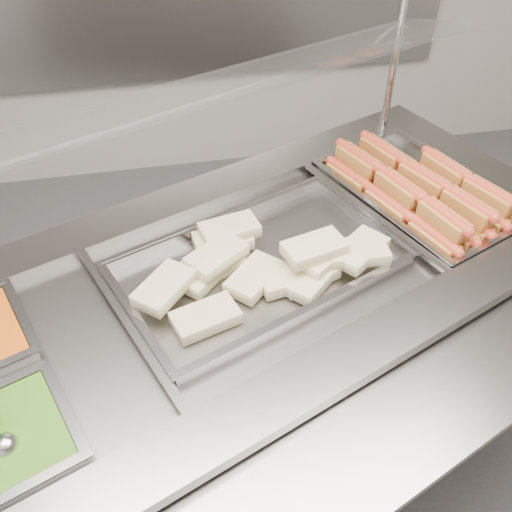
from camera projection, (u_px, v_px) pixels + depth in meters
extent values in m
cube|color=slate|center=(242.00, 382.00, 1.85)|extent=(2.10, 1.48, 0.93)
cube|color=gray|center=(328.00, 370.00, 1.29)|extent=(1.92, 0.90, 0.03)
cube|color=gray|center=(174.00, 203.00, 1.76)|extent=(1.92, 0.90, 0.03)
cube|color=gray|center=(477.00, 167.00, 1.91)|extent=(0.36, 0.62, 0.03)
cube|color=black|center=(240.00, 305.00, 1.60)|extent=(1.84, 1.23, 0.02)
cube|color=gray|center=(370.00, 212.00, 1.70)|extent=(0.25, 0.57, 0.01)
cube|color=gray|center=(127.00, 321.00, 1.38)|extent=(0.25, 0.57, 0.01)
cube|color=gray|center=(379.00, 438.00, 1.20)|extent=(1.89, 0.98, 0.02)
cylinder|color=silver|center=(394.00, 65.00, 1.91)|extent=(0.03, 0.03, 0.47)
cube|color=silver|center=(187.00, 94.00, 1.37)|extent=(1.76, 0.96, 0.09)
cube|color=#A85823|center=(433.00, 242.00, 1.63)|extent=(0.11, 0.17, 0.06)
cylinder|color=#B2341F|center=(435.00, 235.00, 1.61)|extent=(0.09, 0.18, 0.03)
cube|color=#A85823|center=(388.00, 208.00, 1.74)|extent=(0.11, 0.17, 0.06)
cylinder|color=#B2341F|center=(389.00, 202.00, 1.73)|extent=(0.10, 0.18, 0.03)
cube|color=#A85823|center=(348.00, 179.00, 1.86)|extent=(0.12, 0.17, 0.06)
cylinder|color=#B2341F|center=(348.00, 173.00, 1.85)|extent=(0.10, 0.18, 0.03)
cube|color=#A85823|center=(449.00, 234.00, 1.66)|extent=(0.12, 0.17, 0.06)
cylinder|color=#B2341F|center=(451.00, 227.00, 1.64)|extent=(0.10, 0.18, 0.03)
cube|color=#A85823|center=(403.00, 201.00, 1.77)|extent=(0.12, 0.17, 0.06)
cylinder|color=#B2341F|center=(405.00, 195.00, 1.76)|extent=(0.10, 0.18, 0.03)
cube|color=#A85823|center=(363.00, 172.00, 1.89)|extent=(0.11, 0.17, 0.06)
cylinder|color=#B2341F|center=(364.00, 167.00, 1.87)|extent=(0.09, 0.18, 0.03)
cube|color=#A85823|center=(465.00, 226.00, 1.68)|extent=(0.11, 0.17, 0.06)
cylinder|color=#B2341F|center=(467.00, 219.00, 1.67)|extent=(0.09, 0.18, 0.03)
cube|color=#A85823|center=(419.00, 194.00, 1.80)|extent=(0.11, 0.17, 0.06)
cylinder|color=#B2341F|center=(420.00, 188.00, 1.78)|extent=(0.10, 0.18, 0.03)
cube|color=#A85823|center=(378.00, 167.00, 1.92)|extent=(0.11, 0.17, 0.06)
cylinder|color=#B2341F|center=(379.00, 161.00, 1.90)|extent=(0.09, 0.18, 0.03)
cube|color=#A85823|center=(481.00, 217.00, 1.71)|extent=(0.11, 0.17, 0.06)
cylinder|color=#B2341F|center=(483.00, 211.00, 1.70)|extent=(0.09, 0.18, 0.03)
cube|color=#A85823|center=(434.00, 187.00, 1.83)|extent=(0.11, 0.17, 0.06)
cylinder|color=#B2341F|center=(436.00, 181.00, 1.81)|extent=(0.10, 0.18, 0.03)
cube|color=#A85823|center=(393.00, 160.00, 1.94)|extent=(0.11, 0.17, 0.06)
cylinder|color=#B2341F|center=(394.00, 155.00, 1.93)|extent=(0.10, 0.18, 0.03)
cube|color=#A85823|center=(495.00, 210.00, 1.74)|extent=(0.11, 0.17, 0.06)
cylinder|color=#B2341F|center=(497.00, 204.00, 1.72)|extent=(0.10, 0.18, 0.03)
cube|color=#A85823|center=(448.00, 181.00, 1.86)|extent=(0.11, 0.17, 0.06)
cylinder|color=#B2341F|center=(450.00, 175.00, 1.84)|extent=(0.10, 0.18, 0.03)
cube|color=#A85823|center=(443.00, 221.00, 1.61)|extent=(0.11, 0.17, 0.06)
cylinder|color=#B2341F|center=(445.00, 214.00, 1.59)|extent=(0.09, 0.18, 0.03)
cube|color=#A85823|center=(398.00, 189.00, 1.72)|extent=(0.11, 0.17, 0.06)
cylinder|color=#B2341F|center=(400.00, 183.00, 1.71)|extent=(0.09, 0.18, 0.03)
cube|color=#A85823|center=(358.00, 162.00, 1.84)|extent=(0.11, 0.17, 0.06)
cylinder|color=#B2341F|center=(359.00, 155.00, 1.82)|extent=(0.10, 0.18, 0.03)
cube|color=#A85823|center=(467.00, 209.00, 1.65)|extent=(0.11, 0.17, 0.06)
cylinder|color=#B2341F|center=(470.00, 202.00, 1.64)|extent=(0.10, 0.18, 0.03)
cube|color=#A85823|center=(423.00, 181.00, 1.76)|extent=(0.12, 0.17, 0.06)
cylinder|color=#B2341F|center=(424.00, 174.00, 1.74)|extent=(0.10, 0.18, 0.03)
cube|color=#A85823|center=(381.00, 153.00, 1.88)|extent=(0.11, 0.17, 0.06)
cylinder|color=#B2341F|center=(382.00, 147.00, 1.86)|extent=(0.09, 0.18, 0.03)
cube|color=#A85823|center=(489.00, 197.00, 1.70)|extent=(0.12, 0.17, 0.06)
cylinder|color=#B2341F|center=(491.00, 190.00, 1.68)|extent=(0.10, 0.18, 0.03)
cube|color=#A85823|center=(445.00, 170.00, 1.80)|extent=(0.11, 0.17, 0.06)
cylinder|color=#B2341F|center=(446.00, 164.00, 1.79)|extent=(0.09, 0.18, 0.03)
cube|color=#C9B487|center=(212.00, 266.00, 1.54)|extent=(0.18, 0.15, 0.03)
cube|color=#C9B487|center=(307.00, 274.00, 1.51)|extent=(0.18, 0.14, 0.03)
cube|color=#C9B487|center=(223.00, 240.00, 1.61)|extent=(0.17, 0.11, 0.03)
cube|color=#C9B487|center=(289.00, 278.00, 1.50)|extent=(0.17, 0.12, 0.03)
cube|color=#C9B487|center=(311.00, 278.00, 1.50)|extent=(0.18, 0.18, 0.03)
cube|color=#C9B487|center=(203.00, 272.00, 1.52)|extent=(0.18, 0.18, 0.03)
cube|color=#C9B487|center=(206.00, 318.00, 1.40)|extent=(0.18, 0.14, 0.03)
cube|color=#C9B487|center=(254.00, 277.00, 1.50)|extent=(0.18, 0.18, 0.03)
cube|color=#C9B487|center=(357.00, 252.00, 1.53)|extent=(0.16, 0.10, 0.03)
cube|color=#C9B487|center=(229.00, 229.00, 1.60)|extent=(0.18, 0.12, 0.03)
cube|color=#C9B487|center=(164.00, 287.00, 1.43)|extent=(0.17, 0.18, 0.03)
cube|color=#C9B487|center=(216.00, 256.00, 1.51)|extent=(0.18, 0.17, 0.03)
cube|color=#C9B487|center=(360.00, 250.00, 1.53)|extent=(0.18, 0.17, 0.03)
cube|color=#C9B487|center=(323.00, 255.00, 1.52)|extent=(0.18, 0.17, 0.03)
cube|color=#C9B487|center=(314.00, 248.00, 1.49)|extent=(0.18, 0.13, 0.03)
sphere|color=#B5B6BB|center=(6.00, 447.00, 1.13)|extent=(0.06, 0.06, 0.06)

